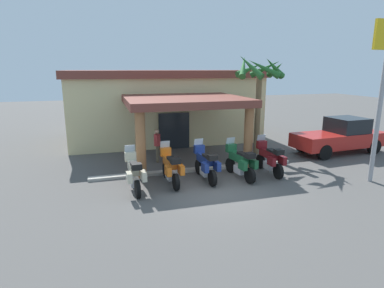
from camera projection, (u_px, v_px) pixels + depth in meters
The scene contains 12 objects.
ground_plane at pixel (216, 190), 12.16m from camera, with size 80.00×80.00×0.00m, color #514F4C.
motel_building at pixel (164, 105), 20.76m from camera, with size 12.16×11.36×4.47m.
motorcycle_cream at pixel (134, 173), 11.99m from camera, with size 0.72×2.21×1.61m.
motorcycle_orange at pixel (171, 167), 12.70m from camera, with size 0.72×2.21×1.61m.
motorcycle_blue at pixel (206, 164), 13.15m from camera, with size 0.72×2.21×1.61m.
motorcycle_green at pixel (240, 162), 13.41m from camera, with size 0.78×2.21×1.61m.
motorcycle_maroon at pixel (270, 158), 13.97m from camera, with size 0.70×2.21×1.61m.
pedestrian at pixel (157, 143), 15.70m from camera, with size 0.32×0.52×1.67m.
pickup_truck_red at pixel (341, 136), 17.44m from camera, with size 5.30×2.21×1.95m.
palm_tree_near_portico at pixel (260, 78), 16.50m from camera, with size 2.62×2.62×5.35m.
roadside_sign at pixel (384, 76), 12.19m from camera, with size 1.40×0.18×6.35m.
curb_strip at pixel (196, 169), 14.51m from camera, with size 9.49×0.36×0.12m, color #ADA89E.
Camera 1 is at (-4.16, -10.68, 4.55)m, focal length 29.60 mm.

